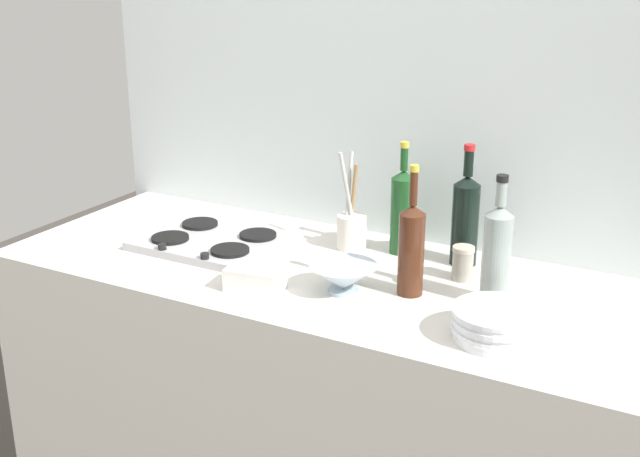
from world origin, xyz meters
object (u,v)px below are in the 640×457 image
at_px(wine_bottle_leftmost, 465,218).
at_px(wine_bottle_mid_right, 411,248).
at_px(condiment_jar_front, 463,263).
at_px(stovetop_hob, 214,241).
at_px(butter_dish, 255,279).
at_px(plate_stack, 498,324).
at_px(wine_bottle_rightmost, 497,253).
at_px(utensil_crock, 353,228).
at_px(wine_bottle_mid_left, 402,210).
at_px(mixing_bowl, 343,277).

height_order(wine_bottle_leftmost, wine_bottle_mid_right, wine_bottle_leftmost).
distance_m(wine_bottle_mid_right, condiment_jar_front, 0.19).
xyz_separation_m(stovetop_hob, wine_bottle_mid_right, (0.64, -0.05, 0.11)).
xyz_separation_m(stovetop_hob, butter_dish, (0.28, -0.21, 0.02)).
xyz_separation_m(plate_stack, condiment_jar_front, (-0.18, 0.29, 0.01)).
relative_size(wine_bottle_leftmost, wine_bottle_mid_right, 1.00).
distance_m(wine_bottle_mid_right, wine_bottle_rightmost, 0.21).
relative_size(utensil_crock, condiment_jar_front, 3.17).
distance_m(plate_stack, utensil_crock, 0.65).
bearing_deg(wine_bottle_mid_left, mixing_bowl, -92.67).
distance_m(stovetop_hob, butter_dish, 0.35).
relative_size(plate_stack, condiment_jar_front, 2.28).
bearing_deg(butter_dish, utensil_crock, 77.60).
height_order(wine_bottle_mid_left, wine_bottle_rightmost, wine_bottle_rightmost).
height_order(mixing_bowl, utensil_crock, utensil_crock).
bearing_deg(mixing_bowl, utensil_crock, 112.28).
xyz_separation_m(stovetop_hob, wine_bottle_mid_left, (0.50, 0.22, 0.11)).
bearing_deg(utensil_crock, stovetop_hob, -154.46).
height_order(wine_bottle_mid_right, utensil_crock, wine_bottle_mid_right).
height_order(wine_bottle_mid_left, mixing_bowl, wine_bottle_mid_left).
xyz_separation_m(wine_bottle_mid_left, wine_bottle_rightmost, (0.34, -0.21, 0.00)).
bearing_deg(stovetop_hob, plate_stack, -11.40).
relative_size(stovetop_hob, butter_dish, 2.94).
height_order(wine_bottle_leftmost, utensil_crock, wine_bottle_leftmost).
distance_m(plate_stack, wine_bottle_leftmost, 0.47).
xyz_separation_m(wine_bottle_leftmost, mixing_bowl, (-0.20, -0.34, -0.09)).
bearing_deg(wine_bottle_leftmost, stovetop_hob, -162.47).
xyz_separation_m(wine_bottle_mid_left, butter_dish, (-0.22, -0.43, -0.10)).
xyz_separation_m(wine_bottle_mid_left, utensil_crock, (-0.14, -0.04, -0.07)).
height_order(wine_bottle_rightmost, mixing_bowl, wine_bottle_rightmost).
relative_size(wine_bottle_mid_left, utensil_crock, 1.12).
bearing_deg(wine_bottle_leftmost, plate_stack, -61.15).
bearing_deg(wine_bottle_rightmost, mixing_bowl, -160.99).
bearing_deg(condiment_jar_front, butter_dish, -144.07).
distance_m(butter_dish, utensil_crock, 0.40).
xyz_separation_m(plate_stack, wine_bottle_mid_right, (-0.27, 0.14, 0.09)).
xyz_separation_m(plate_stack, wine_bottle_rightmost, (-0.07, 0.19, 0.10)).
distance_m(stovetop_hob, wine_bottle_leftmost, 0.73).
bearing_deg(wine_bottle_mid_right, wine_bottle_rightmost, 13.17).
relative_size(plate_stack, wine_bottle_leftmost, 0.62).
xyz_separation_m(wine_bottle_mid_right, butter_dish, (-0.36, -0.17, -0.09)).
distance_m(wine_bottle_rightmost, condiment_jar_front, 0.18).
distance_m(mixing_bowl, butter_dish, 0.23).
xyz_separation_m(wine_bottle_rightmost, condiment_jar_front, (-0.12, 0.11, -0.09)).
bearing_deg(wine_bottle_mid_left, wine_bottle_leftmost, 0.49).
height_order(stovetop_hob, plate_stack, plate_stack).
bearing_deg(butter_dish, stovetop_hob, 142.82).
height_order(plate_stack, mixing_bowl, mixing_bowl).
height_order(stovetop_hob, wine_bottle_rightmost, wine_bottle_rightmost).
distance_m(stovetop_hob, wine_bottle_mid_right, 0.65).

